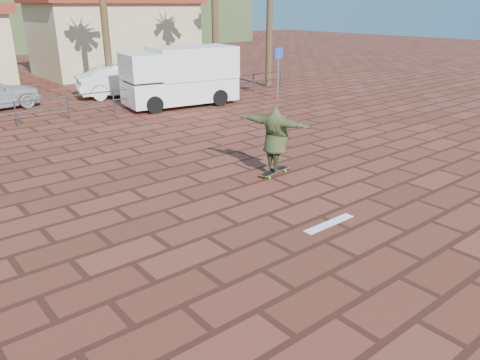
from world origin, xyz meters
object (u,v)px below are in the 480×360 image
at_px(longboard, 275,171).
at_px(campervan, 181,75).
at_px(car_white, 125,81).
at_px(skateboarder, 275,140).

height_order(longboard, campervan, campervan).
bearing_deg(longboard, car_white, 70.62).
height_order(longboard, car_white, car_white).
xyz_separation_m(campervan, car_white, (-0.93, 3.86, -0.60)).
distance_m(campervan, car_white, 4.01).
relative_size(longboard, campervan, 0.21).
height_order(campervan, car_white, campervan).
distance_m(skateboarder, campervan, 10.20).
relative_size(longboard, car_white, 0.23).
relative_size(skateboarder, car_white, 0.46).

